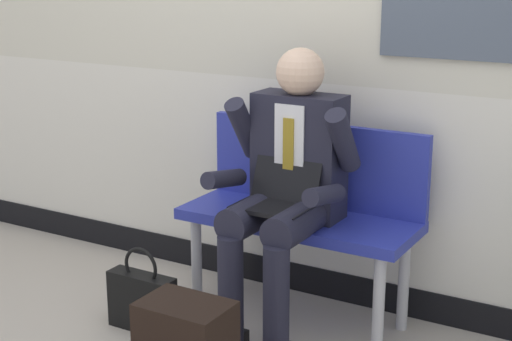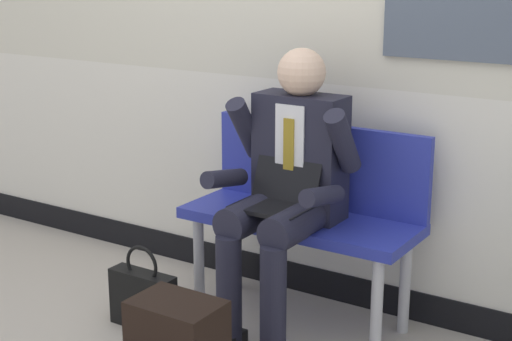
% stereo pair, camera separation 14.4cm
% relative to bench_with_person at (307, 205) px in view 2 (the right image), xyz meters
% --- Properties ---
extents(ground_plane, '(18.00, 18.00, 0.00)m').
position_rel_bench_with_person_xyz_m(ground_plane, '(-0.21, -0.34, -0.54)').
color(ground_plane, '#B2A899').
extents(station_wall, '(5.84, 0.16, 2.62)m').
position_rel_bench_with_person_xyz_m(station_wall, '(-0.19, 0.28, 0.77)').
color(station_wall, beige).
rests_on(station_wall, ground).
extents(bench_with_person, '(1.08, 0.42, 0.90)m').
position_rel_bench_with_person_xyz_m(bench_with_person, '(0.00, 0.00, 0.00)').
color(bench_with_person, '#28339E').
rests_on(bench_with_person, ground).
extents(person_seated, '(0.57, 0.70, 1.26)m').
position_rel_bench_with_person_xyz_m(person_seated, '(-0.00, -0.20, 0.14)').
color(person_seated, '#1E1E2D').
rests_on(person_seated, ground).
extents(handbag, '(0.33, 0.10, 0.39)m').
position_rel_bench_with_person_xyz_m(handbag, '(-0.55, -0.52, -0.40)').
color(handbag, black).
rests_on(handbag, ground).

